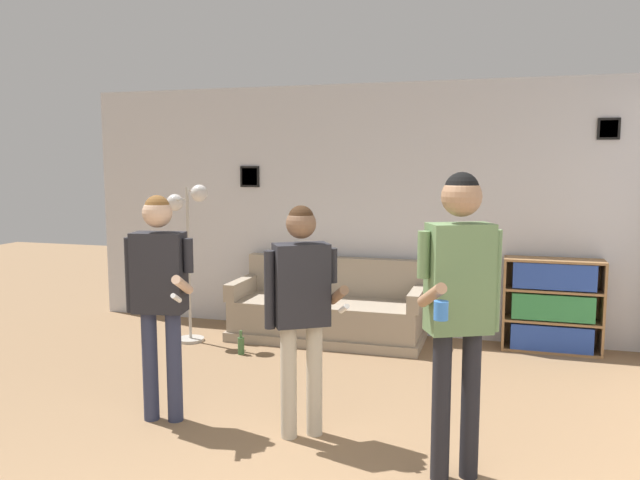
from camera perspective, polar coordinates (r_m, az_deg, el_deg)
wall_back at (r=6.74m, az=7.67°, el=2.69°), size 7.39×0.08×2.70m
couch at (r=6.66m, az=0.71°, el=-6.65°), size 2.03×0.80×0.84m
bookshelf at (r=6.60m, az=20.46°, el=-5.63°), size 0.94×0.30×0.92m
floor_lamp at (r=6.55m, az=-11.99°, el=1.08°), size 0.45×0.28×1.64m
person_player_foreground_left at (r=4.57m, az=-14.47°, el=-3.98°), size 0.54×0.43×1.64m
person_player_foreground_center at (r=4.17m, az=-1.72°, el=-5.33°), size 0.59×0.36×1.58m
person_watcher_holding_cup at (r=3.66m, az=12.60°, el=-4.60°), size 0.46×0.57×1.81m
bottle_on_floor at (r=6.21m, az=-7.23°, el=-9.50°), size 0.06×0.06×0.24m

